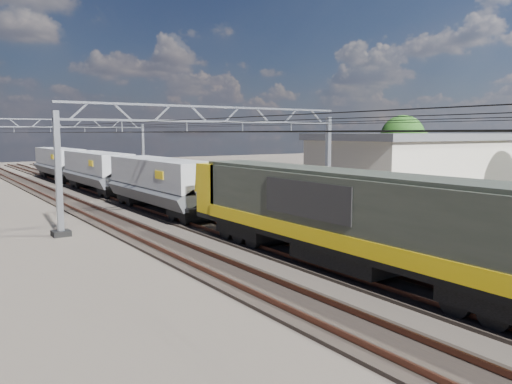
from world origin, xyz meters
TOP-DOWN VIEW (x-y plane):
  - ground at (0.00, 0.00)m, footprint 160.00×160.00m
  - track_outer_west at (-6.00, 0.00)m, footprint 2.60×140.00m
  - track_loco at (-2.00, 0.00)m, footprint 2.60×140.00m
  - track_inner_east at (2.00, 0.00)m, footprint 2.60×140.00m
  - track_outer_east at (6.00, 0.00)m, footprint 2.60×140.00m
  - catenary_gantry_mid at (0.00, 4.00)m, footprint 19.90×0.90m
  - catenary_gantry_far at (0.00, 40.00)m, footprint 19.90×0.90m
  - overhead_wires at (0.00, 8.00)m, footprint 12.03×140.00m
  - locomotive at (-2.00, -9.68)m, footprint 2.76×21.10m
  - hopper_wagon_lead at (-2.00, 8.02)m, footprint 3.38×13.00m
  - hopper_wagon_mid at (-2.00, 22.22)m, footprint 3.38×13.00m
  - hopper_wagon_third at (-2.00, 36.42)m, footprint 3.38×13.00m
  - industrial_shed at (22.00, 6.00)m, footprint 18.60×10.60m
  - tree_far at (30.32, 13.79)m, footprint 5.46×5.06m

SIDE VIEW (x-z plane):
  - ground at x=0.00m, z-range 0.00..0.00m
  - track_outer_west at x=-6.00m, z-range -0.08..0.22m
  - track_loco at x=-2.00m, z-range -0.08..0.22m
  - track_inner_east at x=2.00m, z-range -0.08..0.22m
  - track_outer_east at x=6.00m, z-range -0.08..0.22m
  - hopper_wagon_lead at x=-2.00m, z-range 0.60..3.86m
  - hopper_wagon_mid at x=-2.00m, z-range 0.60..3.86m
  - hopper_wagon_third at x=-2.00m, z-range 0.60..3.86m
  - locomotive at x=-2.00m, z-range 0.52..4.14m
  - industrial_shed at x=22.00m, z-range 0.03..5.43m
  - catenary_gantry_mid at x=0.00m, z-range 0.35..7.46m
  - catenary_gantry_far at x=0.00m, z-range 0.35..7.46m
  - tree_far at x=30.32m, z-range 1.02..8.48m
  - overhead_wires at x=0.00m, z-range 5.48..6.02m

